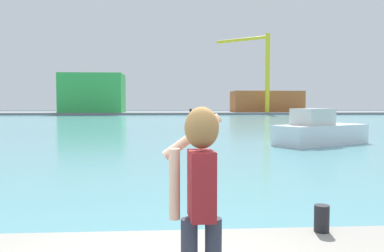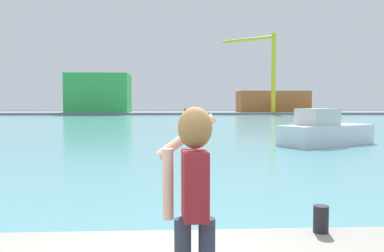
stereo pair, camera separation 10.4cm
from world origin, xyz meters
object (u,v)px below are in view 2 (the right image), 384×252
Objects in this scene: person_photographer at (193,189)px; port_crane at (266,64)px; warehouse_right at (272,102)px; harbor_bollard at (321,219)px; warehouse_left at (99,93)px; boat_moored at (324,132)px.

port_crane is at bearing -16.90° from person_photographer.
warehouse_right reaches higher than person_photographer.
warehouse_left reaches higher than harbor_bollard.
port_crane is (-2.84, -5.31, 8.59)m from warehouse_right.
port_crane reaches higher than person_photographer.
harbor_bollard is (1.87, 2.05, -0.88)m from person_photographer.
warehouse_left is (-16.67, 87.09, 3.21)m from person_photographer.
warehouse_left is 41.14m from warehouse_right.
warehouse_right is 0.93× the size of port_crane.
port_crane is at bearing -0.77° from warehouse_left.
port_crane is at bearing 51.45° from boat_moored.
boat_moored is 0.36× the size of warehouse_right.
boat_moored is 0.34× the size of port_crane.
boat_moored is 72.92m from warehouse_left.
warehouse_left is at bearing -173.30° from warehouse_right.
port_crane reaches higher than boat_moored.
harbor_bollard is at bearing -139.38° from boat_moored.
person_photographer is 88.73m from warehouse_left.
harbor_bollard is 87.41m from port_crane.
person_photographer is 0.10× the size of warehouse_right.
warehouse_left is (-25.14, 68.33, 4.06)m from boat_moored.
boat_moored reaches higher than harbor_bollard.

